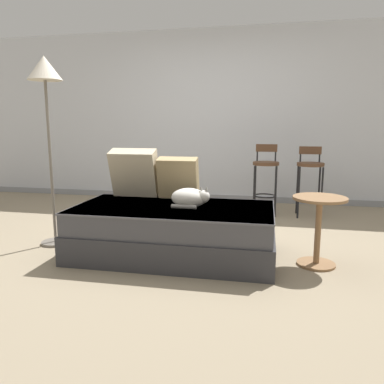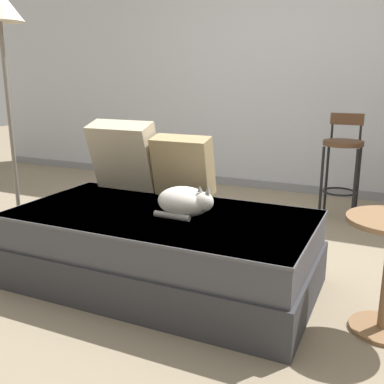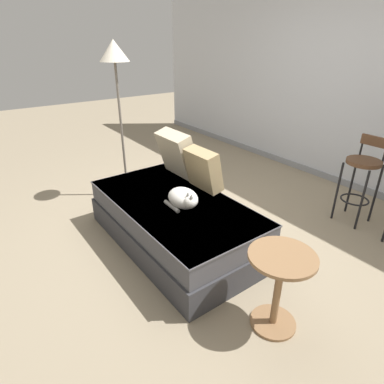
{
  "view_description": "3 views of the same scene",
  "coord_description": "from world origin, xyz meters",
  "px_view_note": "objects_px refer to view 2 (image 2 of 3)",
  "views": [
    {
      "loc": [
        0.84,
        -3.57,
        1.18
      ],
      "look_at": [
        0.15,
        -0.3,
        0.58
      ],
      "focal_mm": 35.0,
      "sensor_mm": 36.0,
      "label": 1
    },
    {
      "loc": [
        1.25,
        -2.61,
        1.24
      ],
      "look_at": [
        0.15,
        -0.3,
        0.58
      ],
      "focal_mm": 42.0,
      "sensor_mm": 36.0,
      "label": 2
    },
    {
      "loc": [
        2.24,
        -1.81,
        1.83
      ],
      "look_at": [
        0.15,
        -0.3,
        0.58
      ],
      "focal_mm": 30.0,
      "sensor_mm": 36.0,
      "label": 3
    }
  ],
  "objects_px": {
    "couch": "(162,248)",
    "throw_pillow_middle": "(183,166)",
    "bar_stool_near_window": "(342,156)",
    "floor_lamp": "(1,31)",
    "throw_pillow_corner": "(125,156)",
    "cat": "(186,202)"
  },
  "relations": [
    {
      "from": "couch",
      "to": "throw_pillow_middle",
      "type": "xyz_separation_m",
      "value": [
        -0.05,
        0.38,
        0.43
      ]
    },
    {
      "from": "throw_pillow_middle",
      "to": "bar_stool_near_window",
      "type": "relative_size",
      "value": 0.45
    },
    {
      "from": "couch",
      "to": "bar_stool_near_window",
      "type": "bearing_deg",
      "value": 66.82
    },
    {
      "from": "couch",
      "to": "throw_pillow_middle",
      "type": "relative_size",
      "value": 4.38
    },
    {
      "from": "throw_pillow_middle",
      "to": "floor_lamp",
      "type": "xyz_separation_m",
      "value": [
        -1.2,
        -0.29,
        0.87
      ]
    },
    {
      "from": "throw_pillow_corner",
      "to": "floor_lamp",
      "type": "xyz_separation_m",
      "value": [
        -0.75,
        -0.29,
        0.83
      ]
    },
    {
      "from": "couch",
      "to": "throw_pillow_middle",
      "type": "height_order",
      "value": "throw_pillow_middle"
    },
    {
      "from": "couch",
      "to": "floor_lamp",
      "type": "bearing_deg",
      "value": 175.99
    },
    {
      "from": "cat",
      "to": "bar_stool_near_window",
      "type": "height_order",
      "value": "bar_stool_near_window"
    },
    {
      "from": "throw_pillow_corner",
      "to": "couch",
      "type": "bearing_deg",
      "value": -36.93
    },
    {
      "from": "bar_stool_near_window",
      "to": "floor_lamp",
      "type": "xyz_separation_m",
      "value": [
        -2.03,
        -1.73,
        0.97
      ]
    },
    {
      "from": "bar_stool_near_window",
      "to": "throw_pillow_middle",
      "type": "bearing_deg",
      "value": -119.87
    },
    {
      "from": "throw_pillow_corner",
      "to": "bar_stool_near_window",
      "type": "distance_m",
      "value": 1.93
    },
    {
      "from": "throw_pillow_middle",
      "to": "cat",
      "type": "distance_m",
      "value": 0.44
    },
    {
      "from": "throw_pillow_corner",
      "to": "bar_stool_near_window",
      "type": "bearing_deg",
      "value": 48.55
    },
    {
      "from": "couch",
      "to": "cat",
      "type": "xyz_separation_m",
      "value": [
        0.16,
        0.0,
        0.31
      ]
    },
    {
      "from": "floor_lamp",
      "to": "throw_pillow_middle",
      "type": "bearing_deg",
      "value": 13.63
    },
    {
      "from": "couch",
      "to": "floor_lamp",
      "type": "xyz_separation_m",
      "value": [
        -1.25,
        0.09,
        1.3
      ]
    },
    {
      "from": "floor_lamp",
      "to": "cat",
      "type": "bearing_deg",
      "value": -3.46
    },
    {
      "from": "cat",
      "to": "throw_pillow_corner",
      "type": "bearing_deg",
      "value": 150.37
    },
    {
      "from": "throw_pillow_corner",
      "to": "bar_stool_near_window",
      "type": "relative_size",
      "value": 0.53
    },
    {
      "from": "couch",
      "to": "throw_pillow_corner",
      "type": "relative_size",
      "value": 3.68
    }
  ]
}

